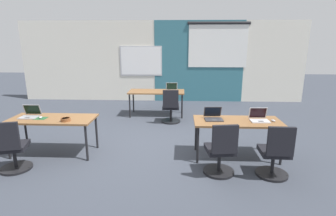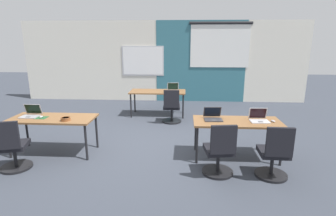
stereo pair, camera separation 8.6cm
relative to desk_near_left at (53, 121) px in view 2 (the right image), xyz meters
The scene contains 17 objects.
ground_plane 1.96m from the desk_near_left, 18.92° to the left, with size 24.00×24.00×0.00m.
back_wall_assembly 5.17m from the desk_near_left, 69.51° to the left, with size 10.00×0.27×2.80m.
desk_near_left is the anchor object (origin of this frame).
desk_near_right 3.50m from the desk_near_left, ahead, with size 1.60×0.70×0.72m.
desk_far_center 3.30m from the desk_near_left, 57.99° to the left, with size 1.60×0.70×0.72m.
laptop_near_right_inner 3.07m from the desk_near_left, ahead, with size 0.35×0.34×0.22m.
chair_near_right_inner 3.20m from the desk_near_left, 12.97° to the right, with size 0.52×0.56×0.92m.
laptop_near_right_end 3.90m from the desk_near_left, ahead, with size 0.34×0.30×0.23m.
mouse_near_right_end 4.14m from the desk_near_left, ahead, with size 0.09×0.11×0.03m.
chair_near_right_end 4.04m from the desk_near_left, 10.90° to the right, with size 0.52×0.54×0.92m.
laptop_near_left_end 0.47m from the desk_near_left, behind, with size 0.33×0.31×0.23m.
mousepad_near_left_end 0.22m from the desk_near_left, behind, with size 0.22×0.19×0.00m.
mouse_near_left_end 0.22m from the desk_near_left, behind, with size 0.07×0.11×0.03m.
chair_near_left_end 0.89m from the desk_near_left, 115.50° to the right, with size 0.54×0.59×0.92m.
laptop_far_right 3.58m from the desk_near_left, 52.22° to the left, with size 0.36×0.32×0.23m.
chair_far_right 3.04m from the desk_near_left, 43.62° to the left, with size 0.52×0.54×0.92m.
snack_bowl 0.39m from the desk_near_left, 27.08° to the right, with size 0.18×0.18×0.06m.
Camera 2 is at (0.77, -5.36, 2.18)m, focal length 28.54 mm.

